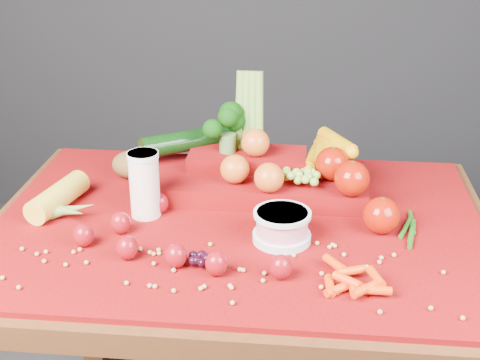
# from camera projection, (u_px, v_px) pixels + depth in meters

# --- Properties ---
(table) EXTENTS (1.10, 0.80, 0.75)m
(table) POSITION_uv_depth(u_px,v_px,m) (239.00, 263.00, 1.49)
(table) COLOR #3B1F0D
(table) RESTS_ON ground
(red_cloth) EXTENTS (1.05, 0.75, 0.01)m
(red_cloth) POSITION_uv_depth(u_px,v_px,m) (239.00, 223.00, 1.45)
(red_cloth) COLOR maroon
(red_cloth) RESTS_ON table
(milk_glass) EXTENTS (0.07, 0.07, 0.15)m
(milk_glass) POSITION_uv_depth(u_px,v_px,m) (144.00, 182.00, 1.44)
(milk_glass) COLOR silver
(milk_glass) RESTS_ON red_cloth
(yogurt_bowl) EXTENTS (0.12, 0.12, 0.07)m
(yogurt_bowl) POSITION_uv_depth(u_px,v_px,m) (282.00, 225.00, 1.36)
(yogurt_bowl) COLOR silver
(yogurt_bowl) RESTS_ON red_cloth
(strawberry_scatter) EXTENTS (0.44, 0.28, 0.05)m
(strawberry_scatter) POSITION_uv_depth(u_px,v_px,m) (164.00, 240.00, 1.32)
(strawberry_scatter) COLOR maroon
(strawberry_scatter) RESTS_ON red_cloth
(dark_grape_cluster) EXTENTS (0.06, 0.05, 0.03)m
(dark_grape_cluster) POSITION_uv_depth(u_px,v_px,m) (203.00, 258.00, 1.28)
(dark_grape_cluster) COLOR black
(dark_grape_cluster) RESTS_ON red_cloth
(soybean_scatter) EXTENTS (0.84, 0.24, 0.01)m
(soybean_scatter) POSITION_uv_depth(u_px,v_px,m) (228.00, 268.00, 1.27)
(soybean_scatter) COLOR tan
(soybean_scatter) RESTS_ON red_cloth
(corn_ear) EXTENTS (0.22, 0.25, 0.06)m
(corn_ear) POSITION_uv_depth(u_px,v_px,m) (62.00, 206.00, 1.46)
(corn_ear) COLOR gold
(corn_ear) RESTS_ON red_cloth
(potato) EXTENTS (0.10, 0.07, 0.07)m
(potato) POSITION_uv_depth(u_px,v_px,m) (133.00, 165.00, 1.64)
(potato) COLOR brown
(potato) RESTS_ON red_cloth
(baby_carrot_pile) EXTENTS (0.18, 0.17, 0.03)m
(baby_carrot_pile) POSITION_uv_depth(u_px,v_px,m) (356.00, 278.00, 1.21)
(baby_carrot_pile) COLOR #DD3A07
(baby_carrot_pile) RESTS_ON red_cloth
(green_bean_pile) EXTENTS (0.14, 0.12, 0.01)m
(green_bean_pile) POSITION_uv_depth(u_px,v_px,m) (415.00, 229.00, 1.40)
(green_bean_pile) COLOR #1F5313
(green_bean_pile) RESTS_ON red_cloth
(produce_mound) EXTENTS (0.60, 0.39, 0.27)m
(produce_mound) POSITION_uv_depth(u_px,v_px,m) (265.00, 169.00, 1.56)
(produce_mound) COLOR maroon
(produce_mound) RESTS_ON red_cloth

